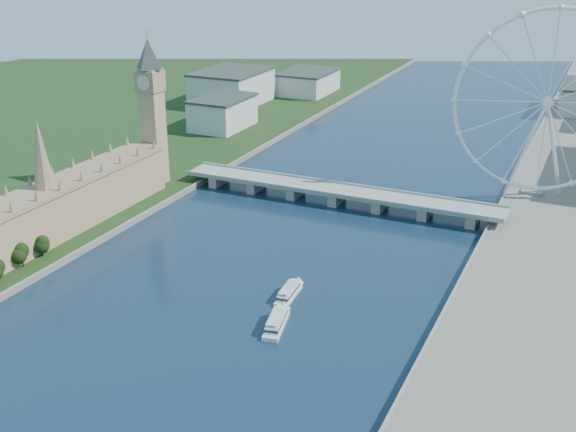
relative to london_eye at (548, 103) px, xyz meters
The scene contains 7 objects.
parliament_range 313.29m from the london_eye, 143.26° to the right, with size 24.00×200.00×70.00m.
big_ben 259.68m from the london_eye, 162.73° to the right, with size 20.02×20.02×110.00m.
westminster_bridge 145.38m from the london_eye, 155.34° to the right, with size 220.00×22.00×9.50m.
london_eye is the anchor object (origin of this frame).
city_skyline 226.06m from the london_eye, 111.50° to the left, with size 505.00×280.00×32.00m.
tour_boat_near 222.24m from the london_eye, 116.38° to the right, with size 7.00×27.53×6.06m, color silver, non-canonical shape.
tour_boat_far 244.76m from the london_eye, 111.69° to the right, with size 7.60×29.76×6.58m, color silver, non-canonical shape.
Camera 1 is at (157.89, -123.35, 169.44)m, focal length 45.00 mm.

